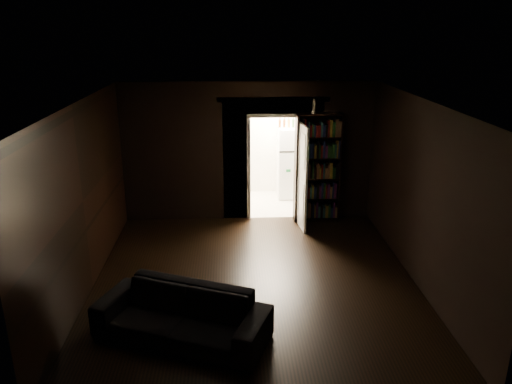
# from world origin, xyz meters

# --- Properties ---
(ground) EXTENTS (5.50, 5.50, 0.00)m
(ground) POSITION_xyz_m (0.00, 0.00, 0.00)
(ground) COLOR black
(ground) RESTS_ON ground
(room_walls) EXTENTS (5.02, 5.61, 2.84)m
(room_walls) POSITION_xyz_m (-0.01, 1.07, 1.68)
(room_walls) COLOR black
(room_walls) RESTS_ON ground
(kitchen_alcove) EXTENTS (2.20, 1.80, 2.60)m
(kitchen_alcove) POSITION_xyz_m (0.50, 3.87, 1.21)
(kitchen_alcove) COLOR beige
(kitchen_alcove) RESTS_ON ground
(sofa) EXTENTS (2.40, 1.72, 0.85)m
(sofa) POSITION_xyz_m (-1.00, -1.37, 0.42)
(sofa) COLOR black
(sofa) RESTS_ON ground
(bookshelf) EXTENTS (0.91, 0.35, 2.20)m
(bookshelf) POSITION_xyz_m (1.38, 2.59, 1.10)
(bookshelf) COLOR black
(bookshelf) RESTS_ON ground
(refrigerator) EXTENTS (0.85, 0.81, 1.65)m
(refrigerator) POSITION_xyz_m (1.10, 4.11, 0.82)
(refrigerator) COLOR white
(refrigerator) RESTS_ON ground
(door) EXTENTS (0.14, 0.85, 2.05)m
(door) POSITION_xyz_m (1.02, 2.31, 1.02)
(door) COLOR white
(door) RESTS_ON ground
(figurine) EXTENTS (0.10, 0.10, 0.27)m
(figurine) POSITION_xyz_m (1.27, 2.61, 2.34)
(figurine) COLOR silver
(figurine) RESTS_ON bookshelf
(bottles) EXTENTS (0.63, 0.27, 0.26)m
(bottles) POSITION_xyz_m (1.00, 3.99, 1.78)
(bottles) COLOR black
(bottles) RESTS_ON refrigerator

